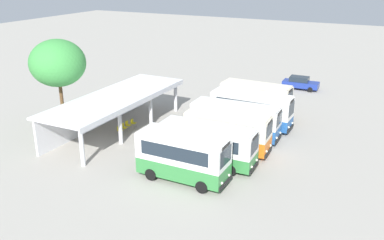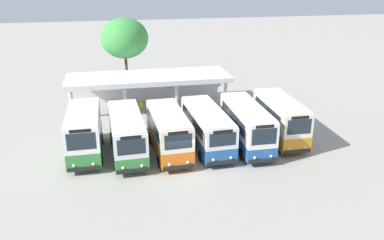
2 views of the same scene
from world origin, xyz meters
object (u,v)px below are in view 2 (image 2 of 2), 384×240
Objects in this scene: waiting_chair_end_by_column at (141,106)px; waiting_chair_second_from_end at (148,105)px; waiting_chair_fourth_seat at (163,105)px; city_bus_fifth_blue at (246,124)px; city_bus_middle_cream at (169,131)px; city_bus_nearest_orange at (84,132)px; city_bus_second_in_row at (127,133)px; waiting_chair_middle_seat at (155,105)px; city_bus_far_end_green at (280,118)px; city_bus_fourth_amber at (207,127)px.

waiting_chair_second_from_end is (0.71, 0.05, 0.00)m from waiting_chair_end_by_column.
waiting_chair_end_by_column and waiting_chair_fourth_seat have the same top height.
city_bus_fifth_blue is 9.11× the size of waiting_chair_end_by_column.
city_bus_middle_cream is at bearing -86.94° from waiting_chair_second_from_end.
waiting_chair_end_by_column is at bearing 61.88° from city_bus_nearest_orange.
waiting_chair_end_by_column is (1.85, 9.74, -1.25)m from city_bus_second_in_row.
city_bus_nearest_orange is at bearing -124.21° from waiting_chair_middle_seat.
city_bus_fourth_amber is at bearing -177.97° from city_bus_far_end_green.
city_bus_fourth_amber reaches higher than waiting_chair_middle_seat.
waiting_chair_second_from_end is 1.00× the size of waiting_chair_fourth_seat.
waiting_chair_middle_seat is at bearing 106.83° from city_bus_fourth_amber.
city_bus_fifth_blue is 3.17m from city_bus_far_end_green.
waiting_chair_end_by_column and waiting_chair_second_from_end have the same top height.
city_bus_nearest_orange is 7.80× the size of waiting_chair_end_by_column.
city_bus_fourth_amber is 10.42m from waiting_chair_second_from_end.
waiting_chair_middle_seat is (0.71, 0.05, 0.00)m from waiting_chair_second_from_end.
city_bus_middle_cream reaches higher than waiting_chair_second_from_end.
city_bus_middle_cream is 10.32m from waiting_chair_end_by_column.
city_bus_fourth_amber reaches higher than waiting_chair_fourth_seat.
city_bus_nearest_orange reaches higher than city_bus_second_in_row.
city_bus_fourth_amber is at bearing 0.98° from city_bus_second_in_row.
city_bus_fourth_amber is 3.14m from city_bus_fifth_blue.
city_bus_fourth_amber reaches higher than waiting_chair_end_by_column.
city_bus_far_end_green is (3.11, 0.63, 0.04)m from city_bus_fifth_blue.
waiting_chair_second_from_end is at bearing 110.67° from city_bus_fourth_amber.
city_bus_middle_cream is (6.22, -0.88, -0.11)m from city_bus_nearest_orange.
city_bus_nearest_orange is 11.01m from waiting_chair_second_from_end.
city_bus_nearest_orange is at bearing -121.27° from waiting_chair_second_from_end.
city_bus_fifth_blue is at bearing -53.36° from waiting_chair_end_by_column.
city_bus_second_in_row is 10.20m from waiting_chair_second_from_end.
city_bus_nearest_orange is 15.54m from city_bus_far_end_green.
city_bus_nearest_orange is at bearing 179.52° from city_bus_far_end_green.
city_bus_nearest_orange is at bearing 171.64° from city_bus_second_in_row.
waiting_chair_second_from_end is 1.42m from waiting_chair_fourth_seat.
waiting_chair_second_from_end is at bearing 93.06° from city_bus_middle_cream.
city_bus_second_in_row is 9.03× the size of waiting_chair_fourth_seat.
city_bus_fourth_amber is 9.42× the size of waiting_chair_middle_seat.
city_bus_nearest_orange reaches higher than waiting_chair_second_from_end.
city_bus_far_end_green is at bearing 4.59° from city_bus_middle_cream.
city_bus_second_in_row is at bearing -108.38° from waiting_chair_middle_seat.
city_bus_second_in_row reaches higher than city_bus_fourth_amber.
city_bus_fifth_blue reaches higher than city_bus_fourth_amber.
city_bus_nearest_orange reaches higher than city_bus_fourth_amber.
city_bus_far_end_green is at bearing -43.81° from waiting_chair_second_from_end.
city_bus_second_in_row is 6.22m from city_bus_fourth_amber.
city_bus_second_in_row is at bearing 178.14° from city_bus_fifth_blue.
waiting_chair_second_from_end is at bearing 136.19° from city_bus_far_end_green.
waiting_chair_second_from_end is (-9.87, 9.47, -1.38)m from city_bus_far_end_green.
city_bus_fifth_blue is (9.32, -0.30, 0.08)m from city_bus_second_in_row.
city_bus_fifth_blue is 12.59m from waiting_chair_end_by_column.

